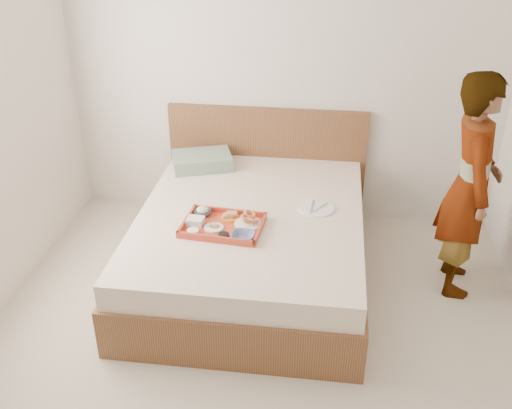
{
  "coord_description": "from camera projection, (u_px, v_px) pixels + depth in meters",
  "views": [
    {
      "loc": [
        0.39,
        -2.55,
        2.58
      ],
      "look_at": [
        -0.07,
        0.9,
        0.65
      ],
      "focal_mm": 41.39,
      "sensor_mm": 36.0,
      "label": 1
    }
  ],
  "objects": [
    {
      "name": "wall_back",
      "position": [
        284.0,
        65.0,
        4.61
      ],
      "size": [
        3.5,
        0.01,
        2.6
      ],
      "primitive_type": "cube",
      "color": "silver",
      "rests_on": "ground"
    },
    {
      "name": "bed",
      "position": [
        251.0,
        244.0,
        4.26
      ],
      "size": [
        1.65,
        2.0,
        0.53
      ],
      "primitive_type": "cube",
      "color": "brown",
      "rests_on": "ground"
    },
    {
      "name": "prawn_plate",
      "position": [
        248.0,
        224.0,
        3.95
      ],
      "size": [
        0.2,
        0.2,
        0.01
      ],
      "primitive_type": "cylinder",
      "rotation": [
        0.0,
        0.0,
        -0.09
      ],
      "color": "white",
      "rests_on": "tray"
    },
    {
      "name": "plastic_tub",
      "position": [
        195.0,
        221.0,
        3.94
      ],
      "size": [
        0.12,
        0.1,
        0.05
      ],
      "primitive_type": "cube",
      "rotation": [
        0.0,
        0.0,
        -0.09
      ],
      "color": "silver",
      "rests_on": "tray"
    },
    {
      "name": "headboard",
      "position": [
        267.0,
        162.0,
        5.0
      ],
      "size": [
        1.65,
        0.06,
        0.95
      ],
      "primitive_type": "cube",
      "color": "brown",
      "rests_on": "ground"
    },
    {
      "name": "ground",
      "position": [
        248.0,
        373.0,
        3.5
      ],
      "size": [
        3.5,
        4.0,
        0.01
      ],
      "primitive_type": "cube",
      "color": "beige",
      "rests_on": "ground"
    },
    {
      "name": "salad_bowl",
      "position": [
        203.0,
        212.0,
        4.06
      ],
      "size": [
        0.13,
        0.13,
        0.04
      ],
      "primitive_type": "imported",
      "rotation": [
        0.0,
        0.0,
        -0.09
      ],
      "color": "navy",
      "rests_on": "tray"
    },
    {
      "name": "person",
      "position": [
        470.0,
        187.0,
        3.92
      ],
      "size": [
        0.4,
        0.59,
        1.57
      ],
      "primitive_type": "imported",
      "rotation": [
        0.0,
        0.0,
        1.52
      ],
      "color": "silver",
      "rests_on": "ground"
    },
    {
      "name": "bread_plate",
      "position": [
        230.0,
        217.0,
        4.03
      ],
      "size": [
        0.14,
        0.14,
        0.01
      ],
      "primitive_type": "cylinder",
      "rotation": [
        0.0,
        0.0,
        -0.09
      ],
      "color": "orange",
      "rests_on": "tray"
    },
    {
      "name": "meat_plate",
      "position": [
        214.0,
        228.0,
        3.91
      ],
      "size": [
        0.14,
        0.14,
        0.01
      ],
      "primitive_type": "cylinder",
      "rotation": [
        0.0,
        0.0,
        -0.09
      ],
      "color": "white",
      "rests_on": "tray"
    },
    {
      "name": "dinner_plate",
      "position": [
        316.0,
        208.0,
        4.17
      ],
      "size": [
        0.33,
        0.33,
        0.01
      ],
      "primitive_type": "cylinder",
      "rotation": [
        0.0,
        0.0,
        -0.38
      ],
      "color": "white",
      "rests_on": "bed"
    },
    {
      "name": "tray",
      "position": [
        223.0,
        225.0,
        3.93
      ],
      "size": [
        0.56,
        0.43,
        0.05
      ],
      "primitive_type": "cube",
      "rotation": [
        0.0,
        0.0,
        -0.09
      ],
      "color": "#BE3A23",
      "rests_on": "bed"
    },
    {
      "name": "cheese_round",
      "position": [
        193.0,
        232.0,
        3.85
      ],
      "size": [
        0.08,
        0.08,
        0.03
      ],
      "primitive_type": "cylinder",
      "rotation": [
        0.0,
        0.0,
        -0.09
      ],
      "color": "white",
      "rests_on": "tray"
    },
    {
      "name": "pillow",
      "position": [
        202.0,
        161.0,
        4.75
      ],
      "size": [
        0.54,
        0.45,
        0.11
      ],
      "primitive_type": "cube",
      "rotation": [
        0.0,
        0.0,
        0.33
      ],
      "color": "gray",
      "rests_on": "bed"
    },
    {
      "name": "navy_bowl_big",
      "position": [
        243.0,
        236.0,
        3.79
      ],
      "size": [
        0.16,
        0.16,
        0.04
      ],
      "primitive_type": "imported",
      "rotation": [
        0.0,
        0.0,
        -0.09
      ],
      "color": "navy",
      "rests_on": "tray"
    },
    {
      "name": "sauce_dish",
      "position": [
        224.0,
        236.0,
        3.8
      ],
      "size": [
        0.08,
        0.08,
        0.03
      ],
      "primitive_type": "cylinder",
      "rotation": [
        0.0,
        0.0,
        -0.09
      ],
      "color": "black",
      "rests_on": "tray"
    }
  ]
}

